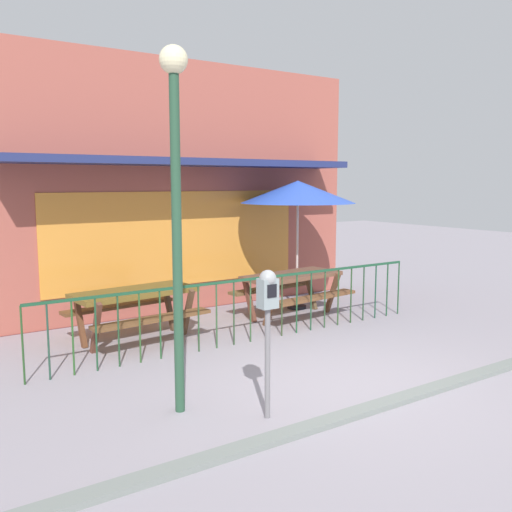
{
  "coord_description": "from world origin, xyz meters",
  "views": [
    {
      "loc": [
        -4.37,
        -4.62,
        2.37
      ],
      "look_at": [
        0.36,
        2.5,
        1.22
      ],
      "focal_mm": 38.8,
      "sensor_mm": 36.0,
      "label": 1
    }
  ],
  "objects_px": {
    "picnic_table_left": "(135,301)",
    "street_lamp": "(176,177)",
    "parking_meter_near": "(268,304)",
    "patio_umbrella": "(298,192)",
    "picnic_table_right": "(292,283)"
  },
  "relations": [
    {
      "from": "parking_meter_near",
      "to": "patio_umbrella",
      "type": "bearing_deg",
      "value": 48.76
    },
    {
      "from": "picnic_table_left",
      "to": "street_lamp",
      "type": "height_order",
      "value": "street_lamp"
    },
    {
      "from": "picnic_table_left",
      "to": "street_lamp",
      "type": "xyz_separation_m",
      "value": [
        -0.58,
        -2.7,
        1.81
      ]
    },
    {
      "from": "picnic_table_left",
      "to": "patio_umbrella",
      "type": "relative_size",
      "value": 0.81
    },
    {
      "from": "picnic_table_right",
      "to": "patio_umbrella",
      "type": "bearing_deg",
      "value": 44.85
    },
    {
      "from": "parking_meter_near",
      "to": "street_lamp",
      "type": "bearing_deg",
      "value": 136.02
    },
    {
      "from": "picnic_table_left",
      "to": "picnic_table_right",
      "type": "distance_m",
      "value": 2.85
    },
    {
      "from": "parking_meter_near",
      "to": "picnic_table_right",
      "type": "bearing_deg",
      "value": 49.4
    },
    {
      "from": "patio_umbrella",
      "to": "street_lamp",
      "type": "height_order",
      "value": "street_lamp"
    },
    {
      "from": "picnic_table_left",
      "to": "patio_umbrella",
      "type": "distance_m",
      "value": 3.71
    },
    {
      "from": "patio_umbrella",
      "to": "street_lamp",
      "type": "relative_size",
      "value": 0.65
    },
    {
      "from": "street_lamp",
      "to": "picnic_table_left",
      "type": "bearing_deg",
      "value": 77.93
    },
    {
      "from": "patio_umbrella",
      "to": "parking_meter_near",
      "type": "height_order",
      "value": "patio_umbrella"
    },
    {
      "from": "picnic_table_left",
      "to": "street_lamp",
      "type": "relative_size",
      "value": 0.52
    },
    {
      "from": "picnic_table_left",
      "to": "picnic_table_right",
      "type": "relative_size",
      "value": 1.0
    }
  ]
}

